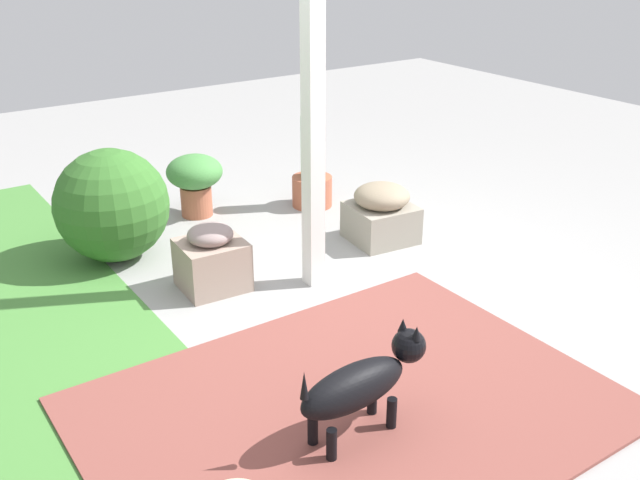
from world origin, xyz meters
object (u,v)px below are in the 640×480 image
object	(u,v)px
terracotta_pot_tall	(312,175)
dog	(362,382)
terracotta_pot_broad	(195,178)
round_shrub	(112,205)
porch_pillar	(312,83)
stone_planter_nearest	(381,213)
stone_planter_mid	(212,259)

from	to	relation	value
terracotta_pot_tall	dog	bearing A→B (deg)	150.51
terracotta_pot_broad	dog	size ratio (longest dim) A/B	0.70
dog	round_shrub	bearing A→B (deg)	5.58
terracotta_pot_tall	dog	size ratio (longest dim) A/B	1.06
terracotta_pot_tall	dog	world-z (taller)	terracotta_pot_tall
porch_pillar	terracotta_pot_tall	bearing A→B (deg)	-33.59
porch_pillar	round_shrub	distance (m)	1.65
stone_planter_nearest	round_shrub	world-z (taller)	round_shrub
stone_planter_nearest	terracotta_pot_tall	world-z (taller)	terracotta_pot_tall
stone_planter_nearest	stone_planter_mid	world-z (taller)	stone_planter_mid
stone_planter_mid	dog	bearing A→B (deg)	176.53
porch_pillar	round_shrub	xyz separation A→B (m)	(1.07, 0.89, -0.89)
stone_planter_nearest	round_shrub	xyz separation A→B (m)	(0.78, 1.67, 0.17)
terracotta_pot_broad	dog	world-z (taller)	terracotta_pot_broad
terracotta_pot_tall	dog	xyz separation A→B (m)	(-2.49, 1.41, 0.02)
porch_pillar	stone_planter_mid	xyz separation A→B (m)	(0.30, 0.56, -1.08)
stone_planter_nearest	terracotta_pot_broad	bearing A→B (deg)	36.54
dog	terracotta_pot_tall	bearing A→B (deg)	-29.49
stone_planter_nearest	stone_planter_mid	xyz separation A→B (m)	(0.01, 1.33, -0.01)
porch_pillar	dog	distance (m)	1.81
terracotta_pot_tall	terracotta_pot_broad	size ratio (longest dim) A/B	1.51
round_shrub	dog	xyz separation A→B (m)	(-2.42, -0.24, -0.10)
round_shrub	terracotta_pot_broad	size ratio (longest dim) A/B	1.57
stone_planter_nearest	stone_planter_mid	size ratio (longest dim) A/B	1.11
porch_pillar	stone_planter_mid	size ratio (longest dim) A/B	5.98
porch_pillar	stone_planter_nearest	distance (m)	1.35
round_shrub	stone_planter_nearest	bearing A→B (deg)	-115.16
porch_pillar	dog	bearing A→B (deg)	154.20
stone_planter_mid	terracotta_pot_broad	xyz separation A→B (m)	(1.17, -0.45, 0.11)
round_shrub	terracotta_pot_broad	xyz separation A→B (m)	(0.40, -0.79, -0.08)
stone_planter_nearest	dog	size ratio (longest dim) A/B	0.69
stone_planter_mid	stone_planter_nearest	bearing A→B (deg)	-90.56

